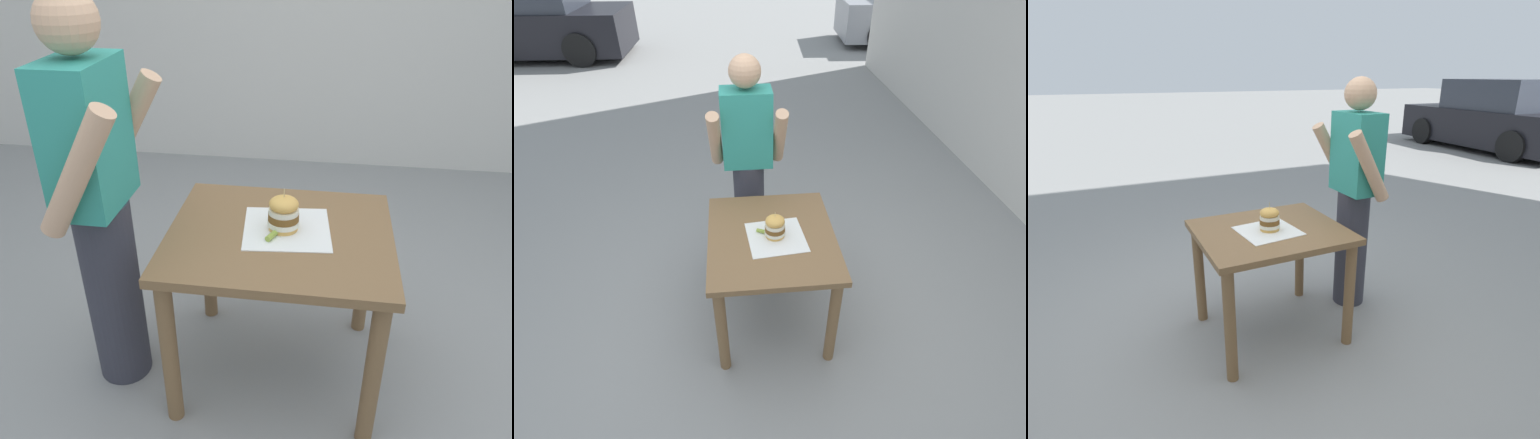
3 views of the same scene
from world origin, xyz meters
TOP-DOWN VIEW (x-y plane):
  - ground_plane at (0.00, 0.00)m, footprint 80.00×80.00m
  - patio_table at (0.00, 0.00)m, footprint 0.81×0.92m
  - serving_paper at (0.03, -0.03)m, footprint 0.39×0.39m
  - sandwich at (0.02, -0.01)m, footprint 0.13×0.13m
  - pickle_spear at (-0.05, 0.02)m, footprint 0.08×0.06m
  - diner_across_table at (-0.11, 0.71)m, footprint 0.55×0.35m
  - parked_car_near_curb at (-4.37, 7.61)m, footprint 4.27×1.98m
  - parked_car_mid_block at (4.62, 8.05)m, footprint 4.31×2.06m

SIDE VIEW (x-z plane):
  - ground_plane at x=0.00m, z-range 0.00..0.00m
  - patio_table at x=0.00m, z-range 0.24..1.00m
  - parked_car_near_curb at x=-4.37m, z-range -0.08..1.52m
  - parked_car_mid_block at x=4.62m, z-range -0.08..1.52m
  - serving_paper at x=0.03m, z-range 0.76..0.77m
  - pickle_spear at x=-0.05m, z-range 0.77..0.79m
  - sandwich at x=0.02m, z-range 0.75..0.93m
  - diner_across_table at x=-0.11m, z-range 0.04..1.73m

